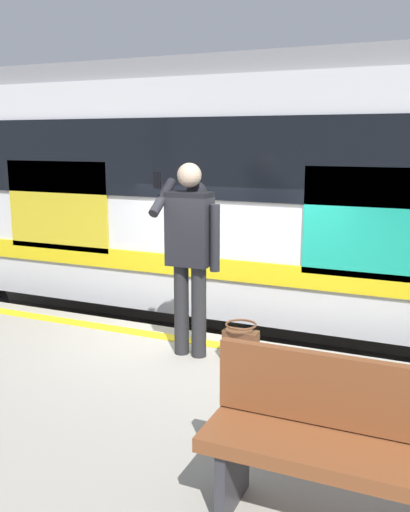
{
  "coord_description": "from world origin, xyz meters",
  "views": [
    {
      "loc": [
        -2.12,
        5.17,
        3.01
      ],
      "look_at": [
        0.01,
        0.3,
        1.89
      ],
      "focal_mm": 39.14,
      "sensor_mm": 36.0,
      "label": 1
    }
  ],
  "objects_px": {
    "passenger": "(190,244)",
    "handbag": "(241,343)",
    "train_carriage": "(244,183)",
    "bench": "(344,442)"
  },
  "relations": [
    {
      "from": "train_carriage",
      "to": "bench",
      "type": "bearing_deg",
      "value": 115.61
    },
    {
      "from": "passenger",
      "to": "handbag",
      "type": "distance_m",
      "value": 1.03
    },
    {
      "from": "passenger",
      "to": "train_carriage",
      "type": "bearing_deg",
      "value": -80.69
    },
    {
      "from": "handbag",
      "to": "bench",
      "type": "height_order",
      "value": "bench"
    },
    {
      "from": "train_carriage",
      "to": "passenger",
      "type": "bearing_deg",
      "value": 99.31
    },
    {
      "from": "passenger",
      "to": "handbag",
      "type": "xyz_separation_m",
      "value": [
        -0.49,
        -0.05,
        -0.9
      ]
    },
    {
      "from": "train_carriage",
      "to": "bench",
      "type": "relative_size",
      "value": 7.67
    },
    {
      "from": "handbag",
      "to": "bench",
      "type": "bearing_deg",
      "value": 123.26
    },
    {
      "from": "train_carriage",
      "to": "handbag",
      "type": "bearing_deg",
      "value": 109.34
    },
    {
      "from": "train_carriage",
      "to": "passenger",
      "type": "distance_m",
      "value": 2.75
    }
  ]
}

